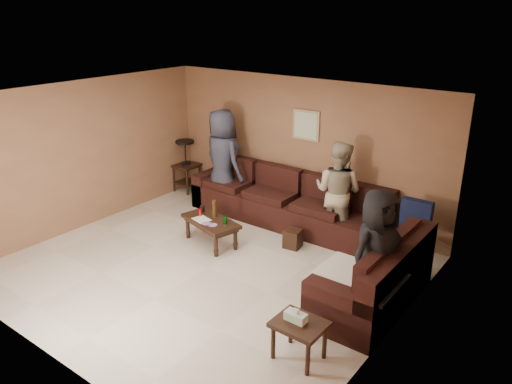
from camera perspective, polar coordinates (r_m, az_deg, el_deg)
room at (r=6.81m, az=-6.00°, el=3.65°), size 5.60×5.50×2.50m
sectional_sofa at (r=7.97m, az=6.15°, el=-4.05°), size 4.65×2.90×0.97m
coffee_table at (r=8.03m, az=-5.21°, el=-3.54°), size 1.11×0.75×0.70m
end_table_left at (r=10.33m, az=-8.00°, el=3.09°), size 0.48×0.48×1.07m
side_table_right at (r=5.56m, az=4.92°, el=-15.11°), size 0.56×0.46×0.60m
waste_bin at (r=7.99m, az=4.23°, el=-5.32°), size 0.28×0.28×0.30m
wall_art at (r=8.66m, az=5.74°, el=7.60°), size 0.52×0.04×0.52m
person_left at (r=9.27m, az=-3.83°, el=3.70°), size 1.04×0.81×1.89m
person_middle at (r=8.08m, az=9.33°, el=0.03°), size 0.82×0.65×1.66m
person_right at (r=6.23m, az=13.58°, el=-6.88°), size 0.73×0.92×1.65m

